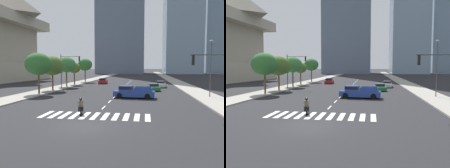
# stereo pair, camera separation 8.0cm
# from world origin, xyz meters

# --- Properties ---
(ground_plane) EXTENTS (800.00, 800.00, 0.00)m
(ground_plane) POSITION_xyz_m (0.00, 0.00, 0.00)
(ground_plane) COLOR #232326
(sidewalk_east) EXTENTS (4.00, 260.00, 0.15)m
(sidewalk_east) POSITION_xyz_m (12.79, 30.00, 0.07)
(sidewalk_east) COLOR gray
(sidewalk_east) RESTS_ON ground
(sidewalk_west) EXTENTS (4.00, 260.00, 0.15)m
(sidewalk_west) POSITION_xyz_m (-12.79, 30.00, 0.07)
(sidewalk_west) COLOR gray
(sidewalk_west) RESTS_ON ground
(crosswalk_near) EXTENTS (9.45, 2.82, 0.01)m
(crosswalk_near) POSITION_xyz_m (0.00, 3.45, 0.00)
(crosswalk_near) COLOR silver
(crosswalk_near) RESTS_ON ground
(lane_divider_center) EXTENTS (0.14, 50.00, 0.01)m
(lane_divider_center) POSITION_xyz_m (0.00, 31.45, 0.00)
(lane_divider_center) COLOR silver
(lane_divider_center) RESTS_ON ground
(motorcycle_lead) EXTENTS (0.88, 2.01, 1.49)m
(motorcycle_lead) POSITION_xyz_m (-1.45, 4.00, 0.58)
(motorcycle_lead) COLOR black
(motorcycle_lead) RESTS_ON ground
(pickup_truck) EXTENTS (5.59, 2.32, 1.67)m
(pickup_truck) POSITION_xyz_m (2.54, 14.98, 0.81)
(pickup_truck) COLOR navy
(pickup_truck) RESTS_ON ground
(sedan_red_0) EXTENTS (1.84, 4.45, 1.34)m
(sedan_red_0) POSITION_xyz_m (-6.15, 39.64, 0.61)
(sedan_red_0) COLOR maroon
(sedan_red_0) RESTS_ON ground
(sedan_green_1) EXTENTS (2.20, 4.76, 1.22)m
(sedan_green_1) POSITION_xyz_m (5.82, 25.38, 0.57)
(sedan_green_1) COLOR #1E6038
(sedan_green_1) RESTS_ON ground
(sedan_silver_2) EXTENTS (2.19, 4.68, 1.27)m
(sedan_silver_2) POSITION_xyz_m (7.55, 31.96, 0.59)
(sedan_silver_2) COLOR #B7BABF
(sedan_silver_2) RESTS_ON ground
(traffic_signal_near) EXTENTS (4.04, 0.28, 5.54)m
(traffic_signal_near) POSITION_xyz_m (10.48, 5.22, 3.93)
(traffic_signal_near) COLOR #333335
(traffic_signal_near) RESTS_ON sidewalk_east
(traffic_signal_far) EXTENTS (4.15, 0.28, 6.42)m
(traffic_signal_far) POSITION_xyz_m (-10.24, 25.46, 4.49)
(traffic_signal_far) COLOR #333335
(traffic_signal_far) RESTS_ON sidewalk_west
(street_lamp_east) EXTENTS (0.50, 0.24, 7.70)m
(street_lamp_east) POSITION_xyz_m (13.09, 16.80, 4.60)
(street_lamp_east) COLOR #3F3F42
(street_lamp_east) RESTS_ON sidewalk_east
(street_tree_nearest) EXTENTS (4.03, 4.03, 6.23)m
(street_tree_nearest) POSITION_xyz_m (-11.99, 17.12, 4.66)
(street_tree_nearest) COLOR #4C3823
(street_tree_nearest) RESTS_ON sidewalk_west
(street_tree_second) EXTENTS (4.04, 4.04, 6.00)m
(street_tree_second) POSITION_xyz_m (-11.99, 22.34, 4.42)
(street_tree_second) COLOR #4C3823
(street_tree_second) RESTS_ON sidewalk_west
(street_tree_third) EXTENTS (3.90, 3.90, 6.18)m
(street_tree_third) POSITION_xyz_m (-11.99, 29.49, 4.66)
(street_tree_third) COLOR #4C3823
(street_tree_third) RESTS_ON sidewalk_west
(street_tree_fourth) EXTENTS (2.90, 2.90, 5.07)m
(street_tree_fourth) POSITION_xyz_m (-11.99, 34.74, 3.97)
(street_tree_fourth) COLOR #4C3823
(street_tree_fourth) RESTS_ON sidewalk_west
(street_tree_fifth) EXTENTS (3.91, 3.91, 6.32)m
(street_tree_fifth) POSITION_xyz_m (-11.99, 44.20, 4.79)
(street_tree_fifth) COLOR #4C3823
(street_tree_fifth) RESTS_ON sidewalk_west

